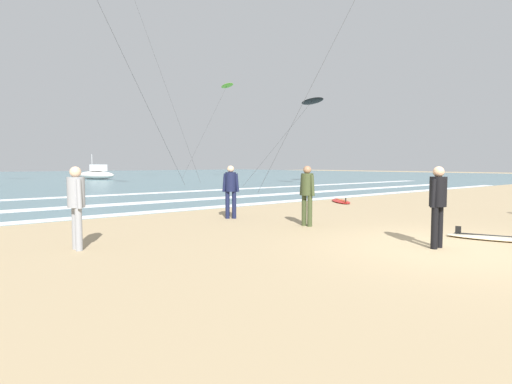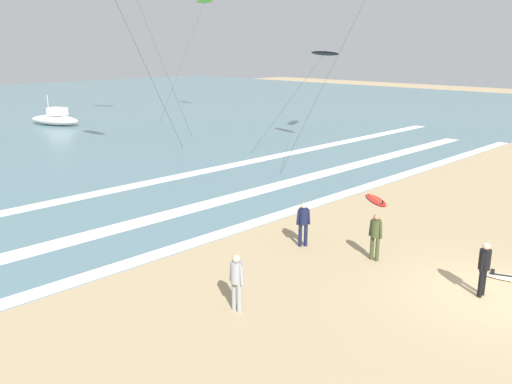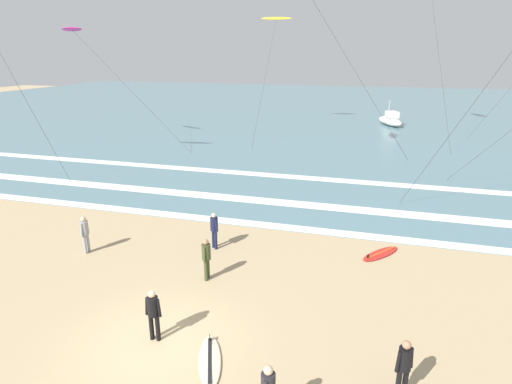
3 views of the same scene
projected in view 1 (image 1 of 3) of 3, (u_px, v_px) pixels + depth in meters
The scene contains 14 objects.
ground_plane at pixel (450, 249), 8.00m from camera, with size 160.00×160.00×0.00m, color tan.
ocean_surface at pixel (4, 178), 49.57m from camera, with size 140.00×90.00×0.01m, color slate.
wave_foam_shoreline at pixel (198, 208), 15.19m from camera, with size 51.92×0.73×0.01m, color white.
wave_foam_mid_break at pixel (121, 204), 16.74m from camera, with size 52.75×1.04×0.01m, color white.
wave_foam_outer_break at pixel (105, 195), 21.48m from camera, with size 59.74×0.96×0.01m, color white.
surfer_left_far at pixel (231, 187), 12.38m from camera, with size 0.45×0.39×1.60m.
surfer_foreground_main at pixel (76, 200), 7.83m from camera, with size 0.32×0.51×1.60m.
surfer_mid_group at pixel (307, 190), 10.87m from camera, with size 0.32×0.51×1.60m.
surfer_background_far at pixel (438, 199), 7.99m from camera, with size 0.51×0.32×1.60m.
surfboard_near_water at pixel (341, 201), 17.73m from camera, with size 1.75×2.04×0.25m.
surfboard_left_pile at pixel (500, 238), 8.88m from camera, with size 1.33×2.17×0.25m.
kite_black_high_right at pixel (312, 101), 31.13m from camera, with size 6.08×3.56×6.62m.
kite_lime_far_right at pixel (227, 86), 49.80m from camera, with size 8.13×3.56×11.35m.
offshore_boat at pixel (96, 174), 44.42m from camera, with size 3.49×5.46×2.70m.
Camera 1 is at (-7.95, -3.71, 1.64)m, focal length 28.90 mm.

